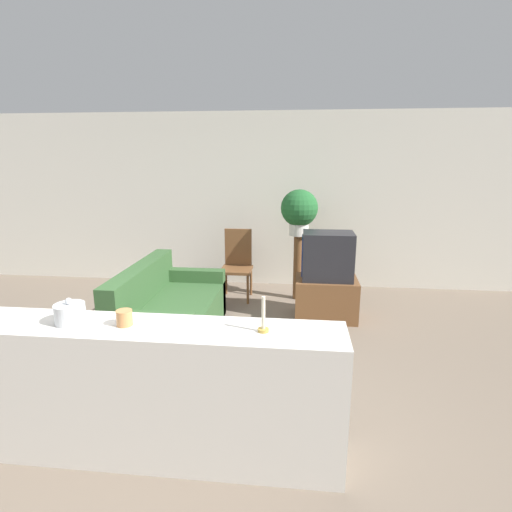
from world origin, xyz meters
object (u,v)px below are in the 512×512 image
Objects in this scene: television at (327,256)px; potted_plant at (299,210)px; couch at (169,314)px; decorative_bowl at (70,313)px; wooden_chair at (237,262)px.

potted_plant is (-0.36, 0.69, 0.48)m from television.
couch is at bearing -155.49° from television.
television is at bearing 24.51° from couch.
couch is at bearing 88.42° from decorative_bowl.
potted_plant is 3.29× the size of decorative_bowl.
couch is 1.92m from decorative_bowl.
potted_plant reaches higher than television.
potted_plant reaches higher than wooden_chair.
decorative_bowl is at bearing -114.38° from potted_plant.
couch is 2.05m from television.
television is 3.24× the size of decorative_bowl.
wooden_chair is at bearing 69.37° from couch.
couch is 2.58× the size of potted_plant.
decorative_bowl is (-0.61, -3.26, 0.49)m from wooden_chair.
television is 1.44m from wooden_chair.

